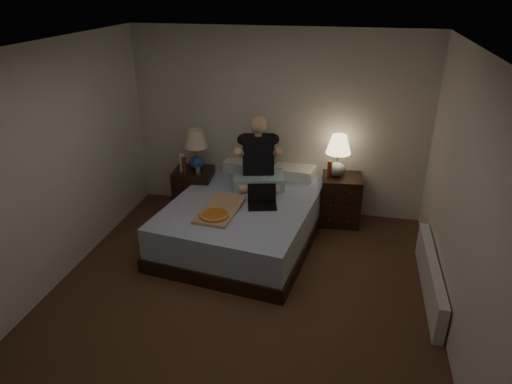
% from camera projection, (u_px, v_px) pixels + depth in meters
% --- Properties ---
extents(floor, '(4.00, 4.50, 0.00)m').
position_uv_depth(floor, '(237.00, 303.00, 4.69)').
color(floor, '#553424').
rests_on(floor, ground).
extents(ceiling, '(4.00, 4.50, 0.00)m').
position_uv_depth(ceiling, '(232.00, 51.00, 3.63)').
color(ceiling, white).
rests_on(ceiling, ground).
extents(wall_back, '(4.00, 0.00, 2.50)m').
position_uv_depth(wall_back, '(277.00, 124.00, 6.15)').
color(wall_back, silver).
rests_on(wall_back, ground).
extents(wall_left, '(0.00, 4.50, 2.50)m').
position_uv_depth(wall_left, '(41.00, 175.00, 4.54)').
color(wall_left, silver).
rests_on(wall_left, ground).
extents(wall_right, '(0.00, 4.50, 2.50)m').
position_uv_depth(wall_right, '(469.00, 215.00, 3.77)').
color(wall_right, silver).
rests_on(wall_right, ground).
extents(bed, '(1.93, 2.40, 0.55)m').
position_uv_depth(bed, '(245.00, 219.00, 5.75)').
color(bed, '#566EAC').
rests_on(bed, floor).
extents(nightstand_left, '(0.55, 0.51, 0.67)m').
position_uv_depth(nightstand_left, '(194.00, 192.00, 6.34)').
color(nightstand_left, black).
rests_on(nightstand_left, floor).
extents(nightstand_right, '(0.55, 0.50, 0.67)m').
position_uv_depth(nightstand_right, '(341.00, 200.00, 6.12)').
color(nightstand_right, black).
rests_on(nightstand_right, floor).
extents(lamp_left, '(0.40, 0.40, 0.56)m').
position_uv_depth(lamp_left, '(196.00, 150.00, 6.10)').
color(lamp_left, navy).
rests_on(lamp_left, nightstand_left).
extents(lamp_right, '(0.40, 0.40, 0.56)m').
position_uv_depth(lamp_right, '(338.00, 156.00, 5.89)').
color(lamp_right, gray).
rests_on(lamp_right, nightstand_right).
extents(water_bottle, '(0.07, 0.07, 0.25)m').
position_uv_depth(water_bottle, '(182.00, 163.00, 6.09)').
color(water_bottle, silver).
rests_on(water_bottle, nightstand_left).
extents(soda_can, '(0.07, 0.07, 0.10)m').
position_uv_depth(soda_can, '(198.00, 171.00, 6.03)').
color(soda_can, '#A5A5A0').
rests_on(soda_can, nightstand_left).
extents(beer_bottle_left, '(0.06, 0.06, 0.23)m').
position_uv_depth(beer_bottle_left, '(184.00, 166.00, 6.03)').
color(beer_bottle_left, '#50260B').
rests_on(beer_bottle_left, nightstand_left).
extents(beer_bottle_right, '(0.06, 0.06, 0.23)m').
position_uv_depth(beer_bottle_right, '(330.00, 169.00, 5.91)').
color(beer_bottle_right, '#5F260D').
rests_on(beer_bottle_right, nightstand_right).
extents(person, '(0.76, 0.66, 0.93)m').
position_uv_depth(person, '(258.00, 152.00, 5.81)').
color(person, black).
rests_on(person, bed).
extents(laptop, '(0.40, 0.36, 0.24)m').
position_uv_depth(laptop, '(262.00, 198.00, 5.40)').
color(laptop, black).
rests_on(laptop, bed).
extents(pizza_box, '(0.46, 0.79, 0.08)m').
position_uv_depth(pizza_box, '(214.00, 215.00, 5.16)').
color(pizza_box, tan).
rests_on(pizza_box, bed).
extents(radiator, '(0.10, 1.60, 0.40)m').
position_uv_depth(radiator, '(430.00, 277.00, 4.76)').
color(radiator, silver).
rests_on(radiator, floor).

